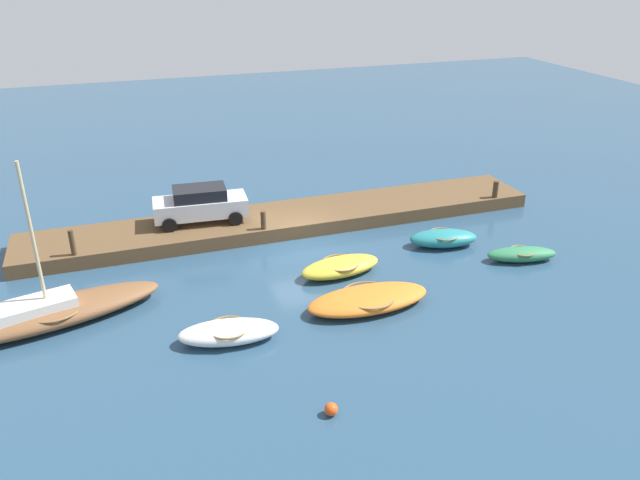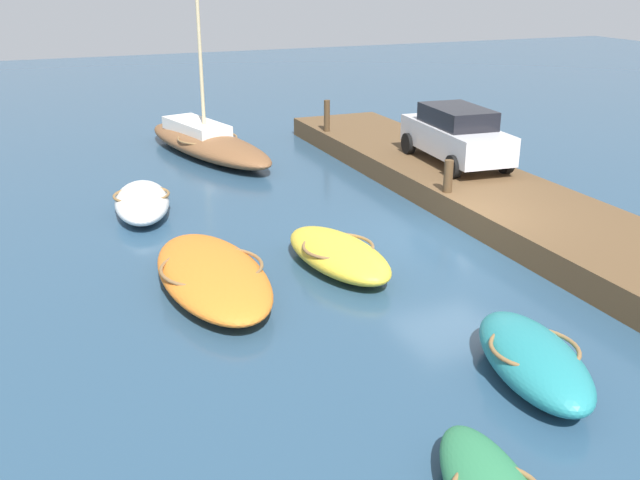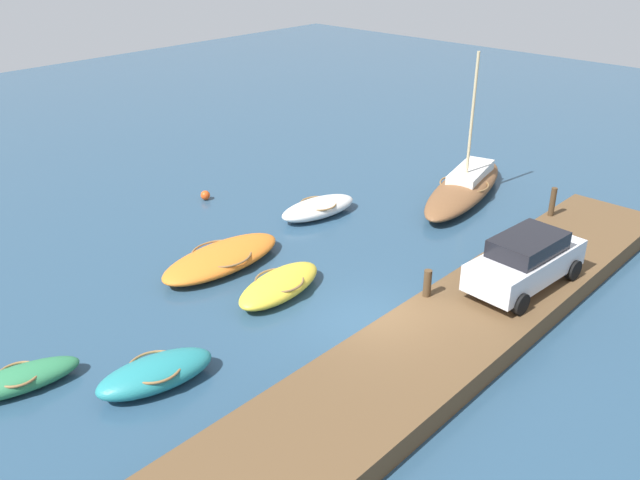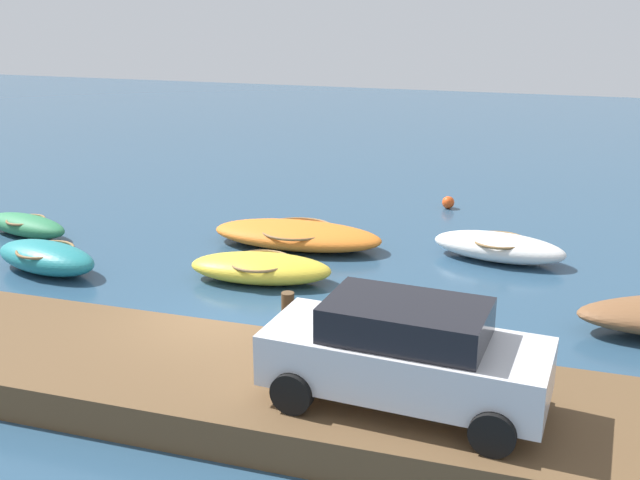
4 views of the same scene
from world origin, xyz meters
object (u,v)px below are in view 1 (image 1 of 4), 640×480
(mooring_post_mid_west, at_px, (263,220))
(marker_buoy, at_px, (331,409))
(rowboat_yellow, at_px, (340,267))
(dinghy_green, at_px, (522,254))
(parked_car, at_px, (200,204))
(rowboat_white, at_px, (229,332))
(mooring_post_mid_east, at_px, (72,243))
(mooring_post_west, at_px, (495,189))
(sailboat_brown, at_px, (51,312))
(motorboat_orange, at_px, (368,299))
(rowboat_teal, at_px, (443,238))

(mooring_post_mid_west, relative_size, marker_buoy, 2.14)
(rowboat_yellow, height_order, marker_buoy, rowboat_yellow)
(dinghy_green, xyz_separation_m, parked_car, (12.26, -7.13, 1.20))
(rowboat_white, xyz_separation_m, mooring_post_mid_east, (4.87, -7.25, 0.83))
(rowboat_white, xyz_separation_m, mooring_post_west, (-15.03, -7.25, 0.71))
(rowboat_yellow, distance_m, marker_buoy, 8.49)
(parked_car, bearing_deg, marker_buoy, 99.97)
(parked_car, bearing_deg, sailboat_brown, 47.69)
(rowboat_white, height_order, mooring_post_mid_east, mooring_post_mid_east)
(mooring_post_mid_west, bearing_deg, motorboat_orange, 108.02)
(motorboat_orange, bearing_deg, sailboat_brown, -14.11)
(rowboat_teal, distance_m, dinghy_green, 3.37)
(mooring_post_mid_east, bearing_deg, marker_buoy, 120.04)
(dinghy_green, xyz_separation_m, sailboat_brown, (18.50, -1.22, 0.17))
(rowboat_white, distance_m, mooring_post_mid_west, 7.91)
(mooring_post_mid_west, distance_m, parked_car, 3.06)
(sailboat_brown, bearing_deg, dinghy_green, 162.29)
(dinghy_green, relative_size, parked_car, 0.73)
(rowboat_teal, xyz_separation_m, rowboat_white, (10.47, 4.24, -0.02))
(sailboat_brown, bearing_deg, mooring_post_mid_west, -168.48)
(rowboat_yellow, height_order, parked_car, parked_car)
(rowboat_yellow, bearing_deg, motorboat_orange, 84.01)
(sailboat_brown, xyz_separation_m, parked_car, (-6.24, -5.91, 1.03))
(rowboat_teal, xyz_separation_m, mooring_post_mid_east, (15.35, -3.01, 0.81))
(sailboat_brown, bearing_deg, rowboat_yellow, 166.87)
(dinghy_green, distance_m, mooring_post_mid_east, 18.57)
(rowboat_teal, bearing_deg, mooring_post_mid_west, -9.15)
(rowboat_white, bearing_deg, rowboat_teal, -149.17)
(parked_car, bearing_deg, mooring_post_west, 177.32)
(motorboat_orange, bearing_deg, mooring_post_mid_east, -34.31)
(sailboat_brown, relative_size, mooring_post_mid_east, 7.15)
(dinghy_green, height_order, parked_car, parked_car)
(rowboat_teal, bearing_deg, parked_car, -12.80)
(sailboat_brown, xyz_separation_m, mooring_post_mid_west, (-8.71, -4.15, 0.59))
(mooring_post_west, relative_size, marker_buoy, 2.16)
(mooring_post_mid_east, bearing_deg, rowboat_yellow, 158.43)
(rowboat_yellow, relative_size, marker_buoy, 9.09)
(rowboat_yellow, relative_size, parked_car, 0.83)
(mooring_post_west, bearing_deg, parked_car, -6.96)
(rowboat_white, xyz_separation_m, marker_buoy, (-1.97, 4.59, -0.16))
(rowboat_white, height_order, marker_buoy, rowboat_white)
(rowboat_white, xyz_separation_m, mooring_post_mid_west, (-3.09, -7.25, 0.71))
(motorboat_orange, height_order, rowboat_yellow, rowboat_yellow)
(rowboat_yellow, xyz_separation_m, rowboat_white, (5.23, 3.26, 0.02))
(parked_car, bearing_deg, mooring_post_mid_west, 148.81)
(rowboat_yellow, height_order, rowboat_white, rowboat_white)
(sailboat_brown, height_order, mooring_post_mid_west, sailboat_brown)
(dinghy_green, relative_size, mooring_post_mid_east, 2.86)
(rowboat_teal, xyz_separation_m, sailboat_brown, (16.10, 1.14, 0.09))
(mooring_post_mid_west, bearing_deg, marker_buoy, 84.62)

